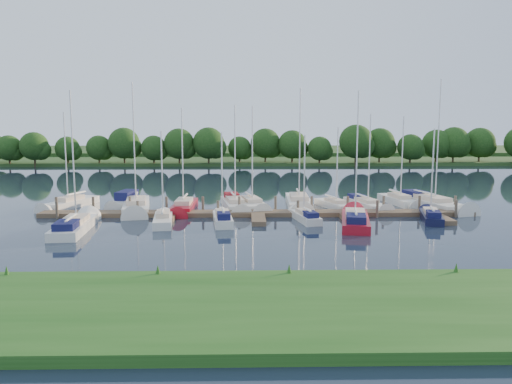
{
  "coord_description": "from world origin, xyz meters",
  "views": [
    {
      "loc": [
        -1.06,
        -37.53,
        8.56
      ],
      "look_at": [
        -0.16,
        8.0,
        2.2
      ],
      "focal_mm": 35.0,
      "sensor_mm": 36.0,
      "label": 1
    }
  ],
  "objects_px": {
    "dock": "(258,215)",
    "sailboat_n_0": "(70,204)",
    "sailboat_n_5": "(252,205)",
    "sailboat_s_2": "(223,220)",
    "motorboat": "(126,202)"
  },
  "relations": [
    {
      "from": "sailboat_n_0",
      "to": "sailboat_s_2",
      "type": "bearing_deg",
      "value": 171.31
    },
    {
      "from": "sailboat_n_0",
      "to": "sailboat_s_2",
      "type": "xyz_separation_m",
      "value": [
        15.94,
        -8.51,
        0.05
      ]
    },
    {
      "from": "sailboat_n_5",
      "to": "dock",
      "type": "bearing_deg",
      "value": 82.57
    },
    {
      "from": "sailboat_n_5",
      "to": "motorboat",
      "type": "bearing_deg",
      "value": -19.32
    },
    {
      "from": "sailboat_n_0",
      "to": "motorboat",
      "type": "xyz_separation_m",
      "value": [
        5.54,
        0.67,
        0.11
      ]
    },
    {
      "from": "motorboat",
      "to": "sailboat_n_5",
      "type": "xyz_separation_m",
      "value": [
        12.99,
        -1.38,
        -0.11
      ]
    },
    {
      "from": "dock",
      "to": "sailboat_s_2",
      "type": "bearing_deg",
      "value": -136.73
    },
    {
      "from": "motorboat",
      "to": "sailboat_s_2",
      "type": "xyz_separation_m",
      "value": [
        10.4,
        -9.18,
        -0.05
      ]
    },
    {
      "from": "dock",
      "to": "motorboat",
      "type": "distance_m",
      "value": 14.88
    },
    {
      "from": "sailboat_n_0",
      "to": "motorboat",
      "type": "height_order",
      "value": "sailboat_n_0"
    },
    {
      "from": "dock",
      "to": "sailboat_n_5",
      "type": "xyz_separation_m",
      "value": [
        -0.5,
        4.9,
        0.07
      ]
    },
    {
      "from": "dock",
      "to": "sailboat_n_0",
      "type": "xyz_separation_m",
      "value": [
        -19.02,
        5.61,
        0.08
      ]
    },
    {
      "from": "sailboat_n_0",
      "to": "sailboat_n_5",
      "type": "bearing_deg",
      "value": -162.78
    },
    {
      "from": "motorboat",
      "to": "sailboat_n_0",
      "type": "bearing_deg",
      "value": 16.62
    },
    {
      "from": "sailboat_n_0",
      "to": "sailboat_s_2",
      "type": "distance_m",
      "value": 18.07
    }
  ]
}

